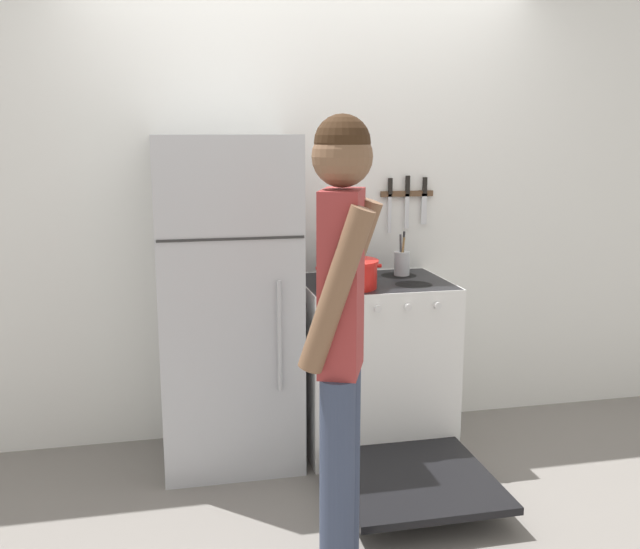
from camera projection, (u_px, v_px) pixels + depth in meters
name	position (u px, v px, depth m)	size (l,w,h in m)	color
ground_plane	(309.00, 425.00, 4.21)	(14.00, 14.00, 0.00)	slate
wall_back	(307.00, 210.00, 3.99)	(10.00, 0.06, 2.55)	silver
refrigerator	(228.00, 302.00, 3.65)	(0.70, 0.64, 1.69)	#B7BABF
stove_range	(375.00, 367.00, 3.85)	(0.78, 1.36, 0.92)	white
dutch_oven_pot	(349.00, 274.00, 3.63)	(0.34, 0.30, 0.17)	red
tea_kettle	(340.00, 264.00, 3.87)	(0.21, 0.17, 0.24)	black
utensil_jar	(402.00, 262.00, 3.95)	(0.09, 0.09, 0.25)	#B7BABF
person	(341.00, 333.00, 2.52)	(0.37, 0.42, 1.76)	#38425B
wall_knife_strip	(407.00, 194.00, 4.05)	(0.31, 0.03, 0.32)	brown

